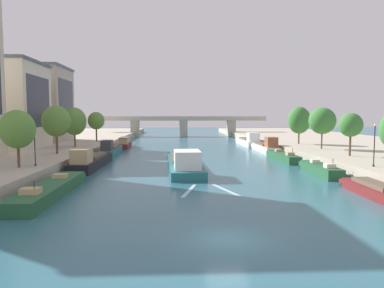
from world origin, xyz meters
name	(u,v)px	position (x,y,z in m)	size (l,w,h in m)	color
ground_plane	(227,240)	(0.00, 0.00, 0.00)	(400.00, 400.00, 0.00)	#2D6070
quay_left	(22,147)	(-34.99, 55.00, 0.81)	(36.00, 170.00, 1.62)	#B2A893
quay_right	(349,145)	(34.99, 55.00, 0.81)	(36.00, 170.00, 1.62)	#B2A893
barge_midriver	(184,162)	(-1.82, 28.10, 0.91)	(4.93, 23.69, 3.14)	#23666B
wake_behind_barge	(208,190)	(0.12, 13.70, 0.01)	(5.60, 5.99, 0.03)	#A0CCD6
moored_boat_left_far	(50,189)	(-14.44, 12.10, 0.59)	(2.76, 15.42, 2.23)	#235633
moored_boat_left_downstream	(91,161)	(-14.87, 29.58, 0.95)	(3.15, 15.84, 3.09)	black
moored_boat_left_gap_after	(111,150)	(-14.97, 45.80, 0.93)	(2.58, 14.19, 3.04)	#23666B
moored_boat_left_upstream	(125,143)	(-14.52, 61.03, 1.01)	(2.65, 11.91, 2.41)	maroon
moored_boat_right_upstream	(384,191)	(14.84, 8.75, 0.90)	(2.47, 11.82, 3.16)	maroon
moored_boat_right_gap_after	(320,169)	(14.98, 22.45, 0.67)	(2.19, 10.25, 2.36)	#235633
moored_boat_right_downstream	(283,156)	(14.62, 36.54, 0.63)	(2.24, 12.58, 2.30)	#235633
moored_boat_right_end	(266,147)	(15.32, 50.00, 0.97)	(2.85, 13.48, 3.22)	silver
moored_boat_right_midway	(249,141)	(15.09, 65.47, 1.02)	(3.41, 16.39, 3.35)	silver
tree_left_by_lamp	(18,129)	(-20.17, 19.09, 5.81)	(3.74, 3.74, 6.30)	brown
tree_left_second	(56,121)	(-20.71, 33.37, 6.47)	(4.17, 4.17, 7.19)	brown
tree_left_far	(74,121)	(-21.20, 44.66, 6.27)	(4.23, 4.23, 7.15)	brown
tree_left_third	(96,121)	(-20.44, 58.96, 6.15)	(3.61, 3.61, 6.48)	brown
tree_right_end_of_row	(351,125)	(21.65, 28.24, 5.98)	(3.26, 3.26, 6.05)	brown
tree_right_past_mid	(322,121)	(22.08, 38.86, 6.41)	(4.50, 4.50, 7.06)	brown
tree_right_third	(299,120)	(21.86, 49.44, 6.37)	(4.43, 4.43, 7.46)	brown
lamppost_left_bank	(35,143)	(-18.82, 20.22, 4.22)	(0.28, 0.28, 4.73)	black
lamppost_right_bank	(374,143)	(19.08, 17.80, 4.24)	(0.28, 0.28, 4.78)	black
building_left_far_end	(33,104)	(-34.43, 60.09, 9.91)	(14.90, 13.15, 16.53)	#A89989
bridge_far	(183,124)	(0.00, 104.37, 4.47)	(57.98, 4.40, 7.08)	#ADA899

